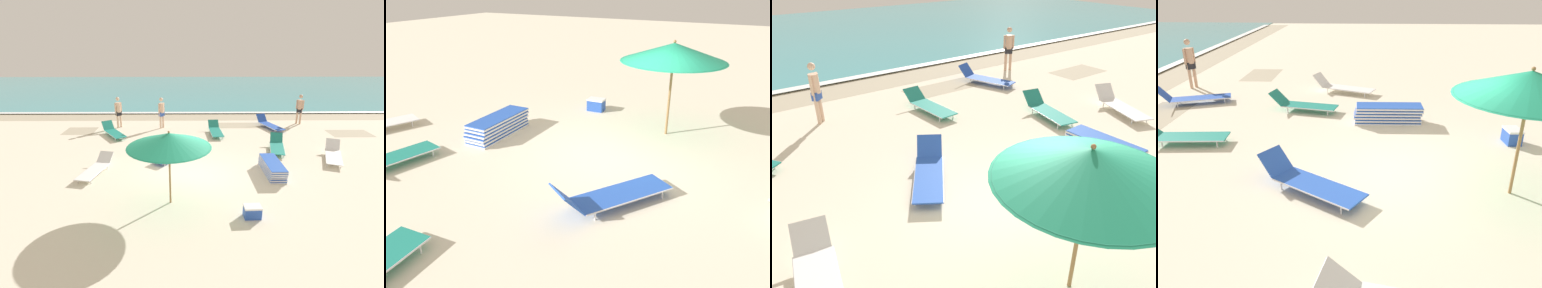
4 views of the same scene
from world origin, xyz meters
The scene contains 10 objects.
ground_plane centered at (0.00, 0.01, -0.08)m, with size 60.00×60.00×0.16m.
beach_umbrella centered at (-0.61, -1.69, 2.07)m, with size 2.53×2.53×2.36m.
lounger_stack centered at (3.14, 0.40, 0.25)m, with size 0.65×1.92×0.49m.
sun_lounger_under_umbrella centered at (4.03, 2.92, 0.22)m, with size 1.03×2.12×0.56m.
sun_lounger_beside_umbrella centered at (6.15, 1.84, 0.22)m, with size 1.37×2.26×0.59m.
sun_lounger_near_water_right centered at (4.61, 6.55, 0.22)m, with size 1.29×2.26×0.61m.
sun_lounger_mid_beach_solo centered at (1.40, 5.43, 0.21)m, with size 0.73×2.13×0.53m.
sun_lounger_mid_beach_pair_a centered at (-0.71, 2.05, 0.22)m, with size 1.71×2.17×0.59m.
beachgoer_shoreline_child centered at (6.57, 7.42, 1.00)m, with size 0.40×0.31×1.76m.
cooler_box centered at (1.80, -2.54, 0.19)m, with size 0.52×0.38×0.37m.
Camera 4 is at (-6.77, 1.02, 3.62)m, focal length 35.00 mm.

